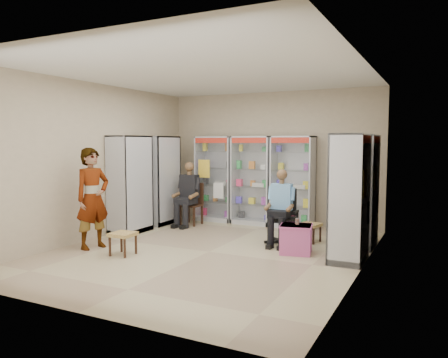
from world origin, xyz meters
The scene contains 18 objects.
floor centered at (0.00, 0.00, 0.00)m, with size 6.00×6.00×0.00m, color tan.
room_shell centered at (0.00, 0.00, 1.97)m, with size 5.02×6.02×3.01m.
cabinet_back_left centered at (-1.30, 2.73, 1.00)m, with size 0.90×0.50×2.00m, color silver.
cabinet_back_mid centered at (-0.35, 2.73, 1.00)m, with size 0.90×0.50×2.00m, color #B7B9BE.
cabinet_back_right centered at (0.60, 2.73, 1.00)m, with size 0.90×0.50×2.00m, color #9FA1A6.
cabinet_right_far centered at (2.23, 1.60, 1.00)m, with size 0.50×0.90×2.00m, color #B0B4B8.
cabinet_right_near centered at (2.23, 0.50, 1.00)m, with size 0.50×0.90×2.00m, color #ACAFB3.
cabinet_left_far centered at (-2.23, 1.80, 1.00)m, with size 0.50×0.90×2.00m, color #A9ABB1.
cabinet_left_near centered at (-2.23, 0.70, 1.00)m, with size 0.50×0.90×2.00m, color #AEB0B5.
wooden_chair centered at (-1.55, 2.00, 0.47)m, with size 0.42×0.42×0.94m, color black.
seated_customer centered at (-1.55, 1.95, 0.67)m, with size 0.44×0.60×1.34m, color black, non-canonical shape.
office_chair centered at (0.92, 1.15, 0.51)m, with size 0.55×0.55×1.01m, color black.
seated_shopkeeper centered at (0.92, 1.10, 0.64)m, with size 0.42×0.59×1.29m, color #74B7E5, non-canonical shape.
pink_trunk centered at (1.35, 0.58, 0.24)m, with size 0.50×0.48×0.48m, color #C64F85.
tea_glass centered at (1.35, 0.63, 0.53)m, with size 0.07×0.07×0.10m, color #501306.
woven_stool_a centered at (1.34, 1.49, 0.18)m, with size 0.35×0.35×0.35m, color olive.
woven_stool_b centered at (-1.18, -0.82, 0.19)m, with size 0.38×0.38×0.38m, color olive.
standing_man centered at (-1.95, -0.68, 0.89)m, with size 0.65×0.42×1.77m, color gray.
Camera 1 is at (3.51, -6.43, 1.86)m, focal length 35.00 mm.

